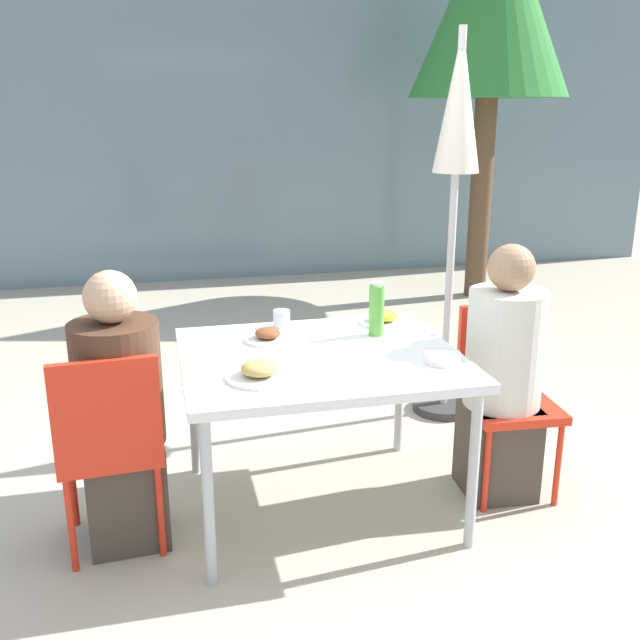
{
  "coord_description": "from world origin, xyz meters",
  "views": [
    {
      "loc": [
        -0.66,
        -2.81,
        1.76
      ],
      "look_at": [
        0.0,
        0.0,
        0.89
      ],
      "focal_mm": 40.0,
      "sensor_mm": 36.0,
      "label": 1
    }
  ],
  "objects": [
    {
      "name": "drinking_cup",
      "position": [
        -0.09,
        0.42,
        0.78
      ],
      "size": [
        0.08,
        0.08,
        0.08
      ],
      "color": "silver",
      "rests_on": "dining_table"
    },
    {
      "name": "ground_plane",
      "position": [
        0.0,
        0.0,
        0.0
      ],
      "size": [
        24.0,
        24.0,
        0.0
      ],
      "primitive_type": "plane",
      "color": "#B2A893"
    },
    {
      "name": "person_left",
      "position": [
        -0.84,
        -0.06,
        0.54
      ],
      "size": [
        0.35,
        0.35,
        1.16
      ],
      "rotation": [
        0.0,
        0.0,
        0.07
      ],
      "color": "#473D33",
      "rests_on": "ground"
    },
    {
      "name": "salad_bowl",
      "position": [
        0.47,
        -0.22,
        0.76
      ],
      "size": [
        0.15,
        0.15,
        0.05
      ],
      "color": "white",
      "rests_on": "dining_table"
    },
    {
      "name": "chair_left",
      "position": [
        -0.89,
        -0.14,
        0.51
      ],
      "size": [
        0.43,
        0.43,
        0.87
      ],
      "rotation": [
        0.0,
        0.0,
        0.07
      ],
      "color": "red",
      "rests_on": "ground"
    },
    {
      "name": "plate_1",
      "position": [
        0.41,
        0.36,
        0.76
      ],
      "size": [
        0.24,
        0.24,
        0.07
      ],
      "color": "white",
      "rests_on": "dining_table"
    },
    {
      "name": "plate_2",
      "position": [
        -0.3,
        -0.23,
        0.77
      ],
      "size": [
        0.27,
        0.27,
        0.07
      ],
      "color": "white",
      "rests_on": "dining_table"
    },
    {
      "name": "plate_0",
      "position": [
        -0.19,
        0.22,
        0.76
      ],
      "size": [
        0.21,
        0.21,
        0.06
      ],
      "color": "white",
      "rests_on": "dining_table"
    },
    {
      "name": "closed_umbrella",
      "position": [
        0.97,
        0.88,
        1.54
      ],
      "size": [
        0.36,
        0.36,
        2.16
      ],
      "color": "#333333",
      "rests_on": "ground"
    },
    {
      "name": "building_facade",
      "position": [
        0.0,
        4.73,
        1.5
      ],
      "size": [
        10.0,
        0.2,
        3.0
      ],
      "color": "slate",
      "rests_on": "ground"
    },
    {
      "name": "tree_behind_left",
      "position": [
        2.34,
        3.37,
        2.64
      ],
      "size": [
        1.41,
        1.41,
        3.53
      ],
      "color": "brown",
      "rests_on": "ground"
    },
    {
      "name": "bottle",
      "position": [
        0.31,
        0.19,
        0.86
      ],
      "size": [
        0.07,
        0.07,
        0.25
      ],
      "color": "#51A338",
      "rests_on": "dining_table"
    },
    {
      "name": "person_right",
      "position": [
        0.84,
        -0.06,
        0.56
      ],
      "size": [
        0.35,
        0.35,
        1.19
      ],
      "rotation": [
        0.0,
        0.0,
        3.07
      ],
      "color": "#473D33",
      "rests_on": "ground"
    },
    {
      "name": "dining_table",
      "position": [
        0.0,
        0.0,
        0.68
      ],
      "size": [
        1.18,
        1.01,
        0.74
      ],
      "color": "white",
      "rests_on": "ground"
    },
    {
      "name": "chair_right",
      "position": [
        0.9,
        0.02,
        0.51
      ],
      "size": [
        0.43,
        0.43,
        0.87
      ],
      "rotation": [
        0.0,
        0.0,
        3.07
      ],
      "color": "red",
      "rests_on": "ground"
    }
  ]
}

